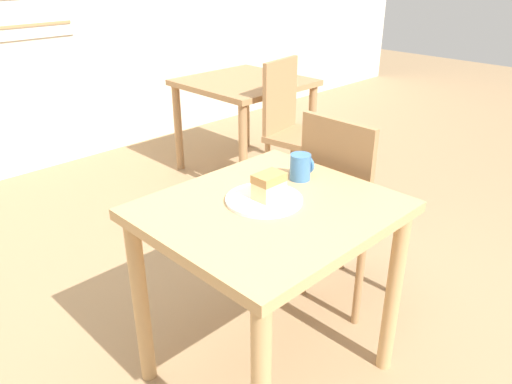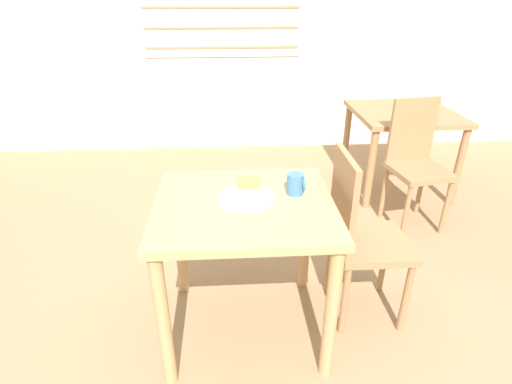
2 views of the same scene
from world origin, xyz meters
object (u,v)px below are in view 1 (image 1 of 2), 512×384
dining_table_near (270,239)px  cake_slice (269,186)px  coffee_mug (301,167)px  chair_far_corner (293,127)px  plate (264,200)px  chair_near_window (347,207)px  dining_table_far (244,95)px

dining_table_near → cake_slice: 0.20m
dining_table_near → coffee_mug: bearing=16.7°
chair_far_corner → dining_table_near: bearing=-150.5°
plate → dining_table_near: bearing=-103.4°
chair_near_window → coffee_mug: bearing=91.4°
plate → coffee_mug: bearing=8.7°
chair_near_window → plate: chair_near_window is taller
chair_far_corner → dining_table_far: bearing=69.2°
dining_table_near → cake_slice: bearing=50.6°
dining_table_near → chair_far_corner: 1.66m
chair_far_corner → plate: (-1.29, -0.99, 0.26)m
dining_table_near → plate: 0.15m
chair_far_corner → coffee_mug: chair_far_corner is taller
dining_table_far → cake_slice: size_ratio=7.73×
chair_near_window → plate: bearing=94.4°
chair_near_window → coffee_mug: 0.46m
chair_near_window → coffee_mug: chair_near_window is taller
dining_table_far → chair_far_corner: (-0.13, -0.60, -0.09)m
chair_near_window → plate: (-0.59, -0.05, 0.26)m
chair_near_window → chair_far_corner: size_ratio=1.00×
chair_near_window → coffee_mug: size_ratio=9.28×
dining_table_near → coffee_mug: 0.32m
dining_table_far → chair_far_corner: size_ratio=0.88×
dining_table_near → coffee_mug: coffee_mug is taller
dining_table_near → plate: size_ratio=3.02×
chair_far_corner → coffee_mug: (-1.05, -0.96, 0.30)m
chair_near_window → cake_slice: size_ratio=8.75×
plate → coffee_mug: coffee_mug is taller
dining_table_far → chair_near_window: bearing=-118.1°
dining_table_near → dining_table_far: size_ratio=0.99×
plate → cake_slice: 0.06m
dining_table_near → chair_far_corner: (1.30, 1.03, -0.12)m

